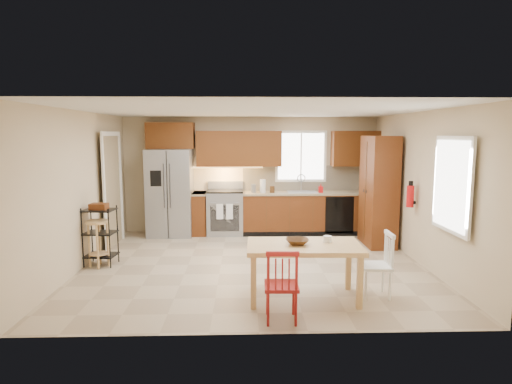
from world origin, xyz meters
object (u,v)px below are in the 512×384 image
at_px(bar_stool, 99,244).
at_px(pantry, 379,191).
at_px(fire_extinguisher, 410,196).
at_px(chair_red, 281,284).
at_px(chair_white, 375,265).
at_px(refrigerator, 170,193).
at_px(range_stove, 225,213).
at_px(table_bowl, 297,245).
at_px(dining_table, 304,272).
at_px(table_jar, 327,241).
at_px(utility_cart, 100,236).
at_px(soap_bottle, 321,188).

bearing_deg(bar_stool, pantry, 23.71).
bearing_deg(fire_extinguisher, chair_red, -135.72).
bearing_deg(chair_white, refrigerator, 44.24).
height_order(pantry, fire_extinguisher, pantry).
xyz_separation_m(range_stove, chair_red, (0.82, -4.34, -0.03)).
relative_size(range_stove, table_bowl, 3.11).
bearing_deg(pantry, range_stove, 161.71).
height_order(dining_table, table_bowl, table_bowl).
xyz_separation_m(pantry, table_bowl, (-1.90, -2.71, -0.33)).
bearing_deg(bar_stool, fire_extinguisher, 11.72).
relative_size(pantry, fire_extinguisher, 5.83).
height_order(refrigerator, table_jar, refrigerator).
xyz_separation_m(table_bowl, table_jar, (0.41, 0.09, 0.03)).
bearing_deg(pantry, utility_cart, -166.83).
distance_m(chair_white, table_jar, 0.71).
bearing_deg(table_jar, pantry, 60.25).
bearing_deg(range_stove, chair_white, -59.82).
relative_size(pantry, chair_red, 2.45).
xyz_separation_m(refrigerator, range_stove, (1.15, 0.06, -0.45)).
distance_m(pantry, table_jar, 3.03).
distance_m(fire_extinguisher, dining_table, 2.71).
bearing_deg(chair_white, pantry, -16.15).
bearing_deg(soap_bottle, dining_table, -103.47).
relative_size(dining_table, bar_stool, 1.92).
height_order(chair_white, table_bowl, chair_white).
relative_size(soap_bottle, fire_extinguisher, 0.53).
bearing_deg(table_jar, refrigerator, 126.68).
bearing_deg(chair_red, soap_bottle, 75.95).
bearing_deg(fire_extinguisher, dining_table, -140.58).
relative_size(refrigerator, chair_red, 2.12).
xyz_separation_m(refrigerator, table_jar, (2.64, -3.54, -0.16)).
height_order(range_stove, bar_stool, range_stove).
bearing_deg(dining_table, pantry, 58.03).
bearing_deg(dining_table, soap_bottle, 78.39).
height_order(range_stove, dining_table, range_stove).
bearing_deg(range_stove, bar_stool, -131.01).
relative_size(pantry, utility_cart, 2.17).
xyz_separation_m(refrigerator, chair_white, (3.27, -3.58, -0.48)).
bearing_deg(pantry, soap_bottle, 136.55).
bearing_deg(soap_bottle, fire_extinguisher, -59.47).
bearing_deg(utility_cart, soap_bottle, 33.00).
relative_size(refrigerator, range_stove, 1.98).
bearing_deg(chair_red, utility_cart, 143.36).
relative_size(refrigerator, dining_table, 1.25).
bearing_deg(chair_red, table_jar, 49.78).
relative_size(range_stove, utility_cart, 0.95).
bearing_deg(bar_stool, table_jar, -12.14).
distance_m(soap_bottle, utility_cart, 4.51).
bearing_deg(fire_extinguisher, table_bowl, -141.82).
height_order(range_stove, soap_bottle, soap_bottle).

